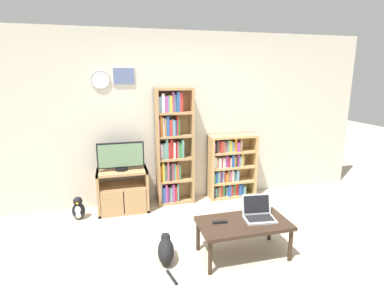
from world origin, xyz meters
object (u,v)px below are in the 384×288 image
object	(u,v)px
laptop	(258,213)
penguin_figurine	(78,209)
cat	(166,250)
coffee_table	(243,225)
tv_stand	(123,190)
bookshelf_short	(229,167)
bookshelf_tall	(172,147)
television	(121,156)
remote_near_laptop	(220,222)

from	to	relation	value
laptop	penguin_figurine	size ratio (longest dim) A/B	1.12
cat	penguin_figurine	world-z (taller)	penguin_figurine
coffee_table	tv_stand	bearing A→B (deg)	129.63
tv_stand	bookshelf_short	bearing A→B (deg)	3.68
cat	laptop	bearing A→B (deg)	6.34
bookshelf_tall	bookshelf_short	world-z (taller)	bookshelf_tall
coffee_table	laptop	distance (m)	0.22
television	remote_near_laptop	xyz separation A→B (m)	(0.98, -1.45, -0.42)
cat	bookshelf_short	bearing A→B (deg)	58.01
bookshelf_short	tv_stand	bearing A→B (deg)	-176.32
television	bookshelf_tall	bearing A→B (deg)	9.20
bookshelf_tall	bookshelf_short	size ratio (longest dim) A/B	1.73
coffee_table	penguin_figurine	size ratio (longest dim) A/B	3.06
bookshelf_short	cat	distance (m)	2.03
coffee_table	penguin_figurine	world-z (taller)	coffee_table
bookshelf_tall	remote_near_laptop	distance (m)	1.65
laptop	cat	bearing A→B (deg)	-176.22
bookshelf_short	cat	xyz separation A→B (m)	(-1.31, -1.51, -0.36)
television	bookshelf_short	world-z (taller)	television
coffee_table	television	bearing A→B (deg)	129.77
bookshelf_tall	laptop	world-z (taller)	bookshelf_tall
bookshelf_tall	cat	world-z (taller)	bookshelf_tall
laptop	bookshelf_tall	bearing A→B (deg)	119.21
television	cat	xyz separation A→B (m)	(0.39, -1.40, -0.69)
bookshelf_tall	remote_near_laptop	bearing A→B (deg)	-82.27
bookshelf_tall	penguin_figurine	distance (m)	1.59
laptop	remote_near_laptop	distance (m)	0.45
bookshelf_tall	tv_stand	bearing A→B (deg)	-170.87
television	laptop	bearing A→B (deg)	-45.28
remote_near_laptop	penguin_figurine	size ratio (longest dim) A/B	0.51
remote_near_laptop	bookshelf_tall	bearing A→B (deg)	13.12
bookshelf_short	remote_near_laptop	size ratio (longest dim) A/B	6.30
coffee_table	cat	size ratio (longest dim) A/B	1.79
tv_stand	cat	world-z (taller)	tv_stand
bookshelf_tall	television	bearing A→B (deg)	-170.80
bookshelf_short	penguin_figurine	distance (m)	2.35
remote_near_laptop	cat	xyz separation A→B (m)	(-0.59, 0.05, -0.28)
coffee_table	cat	bearing A→B (deg)	173.98
tv_stand	bookshelf_short	size ratio (longest dim) A/B	0.69
penguin_figurine	laptop	bearing A→B (deg)	-33.06
penguin_figurine	cat	bearing A→B (deg)	-51.92
television	bookshelf_short	distance (m)	1.74
television	bookshelf_short	xyz separation A→B (m)	(1.70, 0.11, -0.33)
remote_near_laptop	cat	bearing A→B (deg)	90.87
television	remote_near_laptop	world-z (taller)	television
cat	bookshelf_tall	bearing A→B (deg)	85.07
bookshelf_tall	penguin_figurine	xyz separation A→B (m)	(-1.38, -0.24, -0.74)
laptop	cat	xyz separation A→B (m)	(-1.04, 0.05, -0.33)
television	penguin_figurine	distance (m)	0.93
television	penguin_figurine	bearing A→B (deg)	-169.41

